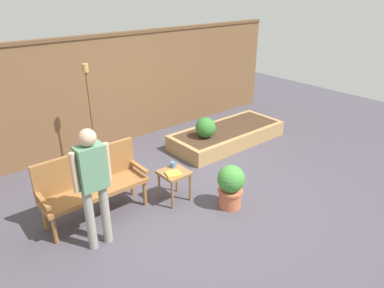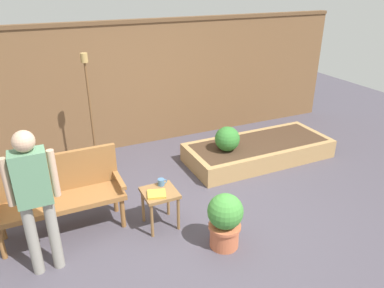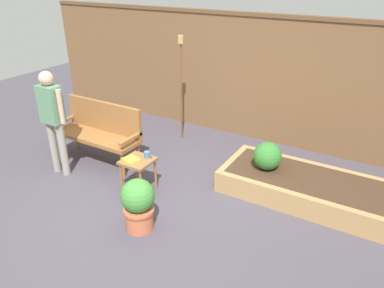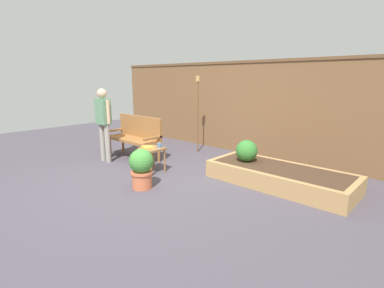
{
  "view_description": "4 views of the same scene",
  "coord_description": "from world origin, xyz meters",
  "px_view_note": "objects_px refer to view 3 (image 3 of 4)",
  "views": [
    {
      "loc": [
        -3.02,
        -3.54,
        3.0
      ],
      "look_at": [
        0.39,
        0.57,
        0.56
      ],
      "focal_mm": 33.21,
      "sensor_mm": 36.0,
      "label": 1
    },
    {
      "loc": [
        -1.53,
        -3.39,
        2.79
      ],
      "look_at": [
        0.45,
        0.87,
        0.64
      ],
      "focal_mm": 34.38,
      "sensor_mm": 36.0,
      "label": 2
    },
    {
      "loc": [
        2.52,
        -3.23,
        2.82
      ],
      "look_at": [
        0.38,
        0.38,
        0.78
      ],
      "focal_mm": 34.28,
      "sensor_mm": 36.0,
      "label": 3
    },
    {
      "loc": [
        3.89,
        -3.32,
        1.78
      ],
      "look_at": [
        0.34,
        0.53,
        0.59
      ],
      "focal_mm": 27.35,
      "sensor_mm": 36.0,
      "label": 4
    }
  ],
  "objects_px": {
    "book_on_table": "(131,160)",
    "person_by_bench": "(52,115)",
    "potted_boxwood": "(138,203)",
    "side_table": "(138,165)",
    "shrub_near_bench": "(267,156)",
    "garden_bench": "(100,128)",
    "cup_on_table": "(147,154)",
    "tiki_torch": "(181,71)"
  },
  "relations": [
    {
      "from": "tiki_torch",
      "to": "book_on_table",
      "type": "bearing_deg",
      "value": -79.13
    },
    {
      "from": "garden_bench",
      "to": "potted_boxwood",
      "type": "xyz_separation_m",
      "value": [
        1.6,
        -1.09,
        -0.19
      ]
    },
    {
      "from": "shrub_near_bench",
      "to": "cup_on_table",
      "type": "bearing_deg",
      "value": -149.01
    },
    {
      "from": "side_table",
      "to": "potted_boxwood",
      "type": "distance_m",
      "value": 0.83
    },
    {
      "from": "cup_on_table",
      "to": "shrub_near_bench",
      "type": "distance_m",
      "value": 1.64
    },
    {
      "from": "garden_bench",
      "to": "person_by_bench",
      "type": "distance_m",
      "value": 0.79
    },
    {
      "from": "book_on_table",
      "to": "tiki_torch",
      "type": "xyz_separation_m",
      "value": [
        -0.35,
        1.83,
        0.74
      ]
    },
    {
      "from": "garden_bench",
      "to": "shrub_near_bench",
      "type": "relative_size",
      "value": 3.71
    },
    {
      "from": "book_on_table",
      "to": "tiki_torch",
      "type": "height_order",
      "value": "tiki_torch"
    },
    {
      "from": "side_table",
      "to": "tiki_torch",
      "type": "distance_m",
      "value": 2.0
    },
    {
      "from": "book_on_table",
      "to": "person_by_bench",
      "type": "distance_m",
      "value": 1.34
    },
    {
      "from": "potted_boxwood",
      "to": "cup_on_table",
      "type": "bearing_deg",
      "value": 119.78
    },
    {
      "from": "tiki_torch",
      "to": "person_by_bench",
      "type": "xyz_separation_m",
      "value": [
        -0.91,
        -1.97,
        -0.3
      ]
    },
    {
      "from": "cup_on_table",
      "to": "person_by_bench",
      "type": "distance_m",
      "value": 1.49
    },
    {
      "from": "person_by_bench",
      "to": "cup_on_table",
      "type": "bearing_deg",
      "value": 13.5
    },
    {
      "from": "garden_bench",
      "to": "tiki_torch",
      "type": "distance_m",
      "value": 1.64
    },
    {
      "from": "book_on_table",
      "to": "person_by_bench",
      "type": "xyz_separation_m",
      "value": [
        -1.26,
        -0.15,
        0.44
      ]
    },
    {
      "from": "side_table",
      "to": "cup_on_table",
      "type": "bearing_deg",
      "value": 61.02
    },
    {
      "from": "shrub_near_bench",
      "to": "side_table",
      "type": "bearing_deg",
      "value": -146.66
    },
    {
      "from": "side_table",
      "to": "cup_on_table",
      "type": "relative_size",
      "value": 4.09
    },
    {
      "from": "cup_on_table",
      "to": "side_table",
      "type": "bearing_deg",
      "value": -118.98
    },
    {
      "from": "side_table",
      "to": "shrub_near_bench",
      "type": "xyz_separation_m",
      "value": [
        1.47,
        0.97,
        0.1
      ]
    },
    {
      "from": "side_table",
      "to": "person_by_bench",
      "type": "relative_size",
      "value": 0.31
    },
    {
      "from": "shrub_near_bench",
      "to": "tiki_torch",
      "type": "relative_size",
      "value": 0.21
    },
    {
      "from": "garden_bench",
      "to": "shrub_near_bench",
      "type": "height_order",
      "value": "garden_bench"
    },
    {
      "from": "book_on_table",
      "to": "shrub_near_bench",
      "type": "relative_size",
      "value": 0.54
    },
    {
      "from": "garden_bench",
      "to": "book_on_table",
      "type": "bearing_deg",
      "value": -26.11
    },
    {
      "from": "garden_bench",
      "to": "person_by_bench",
      "type": "bearing_deg",
      "value": -109.98
    },
    {
      "from": "side_table",
      "to": "potted_boxwood",
      "type": "bearing_deg",
      "value": -51.69
    },
    {
      "from": "garden_bench",
      "to": "cup_on_table",
      "type": "height_order",
      "value": "garden_bench"
    },
    {
      "from": "garden_bench",
      "to": "book_on_table",
      "type": "height_order",
      "value": "garden_bench"
    },
    {
      "from": "potted_boxwood",
      "to": "person_by_bench",
      "type": "height_order",
      "value": "person_by_bench"
    },
    {
      "from": "garden_bench",
      "to": "tiki_torch",
      "type": "relative_size",
      "value": 0.79
    },
    {
      "from": "book_on_table",
      "to": "potted_boxwood",
      "type": "xyz_separation_m",
      "value": [
        0.58,
        -0.59,
        -0.14
      ]
    },
    {
      "from": "shrub_near_bench",
      "to": "tiki_torch",
      "type": "height_order",
      "value": "tiki_torch"
    },
    {
      "from": "potted_boxwood",
      "to": "person_by_bench",
      "type": "relative_size",
      "value": 0.42
    },
    {
      "from": "potted_boxwood",
      "to": "person_by_bench",
      "type": "distance_m",
      "value": 1.97
    },
    {
      "from": "book_on_table",
      "to": "side_table",
      "type": "bearing_deg",
      "value": 63.37
    },
    {
      "from": "potted_boxwood",
      "to": "tiki_torch",
      "type": "xyz_separation_m",
      "value": [
        -0.93,
        2.42,
        0.88
      ]
    },
    {
      "from": "garden_bench",
      "to": "cup_on_table",
      "type": "relative_size",
      "value": 12.28
    },
    {
      "from": "side_table",
      "to": "tiki_torch",
      "type": "relative_size",
      "value": 0.26
    },
    {
      "from": "book_on_table",
      "to": "tiki_torch",
      "type": "bearing_deg",
      "value": 118.02
    }
  ]
}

